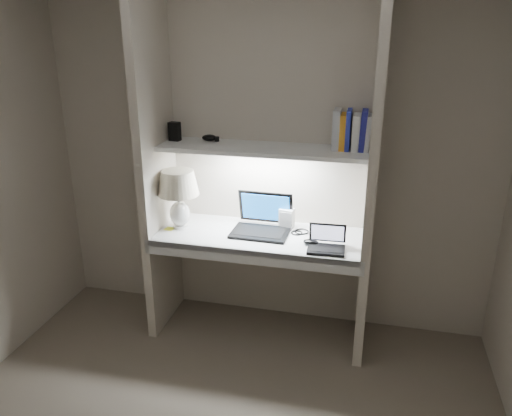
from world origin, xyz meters
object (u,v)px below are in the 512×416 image
(book_row, at_px, (351,131))
(table_lamp, at_px, (178,190))
(laptop_main, at_px, (262,223))
(laptop_netbook, at_px, (327,243))
(speaker, at_px, (287,218))

(book_row, bearing_deg, table_lamp, -171.30)
(table_lamp, relative_size, laptop_main, 1.05)
(table_lamp, relative_size, book_row, 1.63)
(table_lamp, relative_size, laptop_netbook, 1.72)
(table_lamp, distance_m, book_row, 1.24)
(table_lamp, height_order, laptop_main, table_lamp)
(laptop_main, distance_m, book_row, 0.88)
(table_lamp, relative_size, speaker, 2.97)
(laptop_main, height_order, book_row, book_row)
(laptop_main, relative_size, laptop_netbook, 1.63)
(table_lamp, distance_m, laptop_netbook, 1.09)
(laptop_netbook, height_order, book_row, book_row)
(laptop_main, relative_size, book_row, 1.55)
(speaker, bearing_deg, table_lamp, -156.66)
(book_row, bearing_deg, speaker, -179.34)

